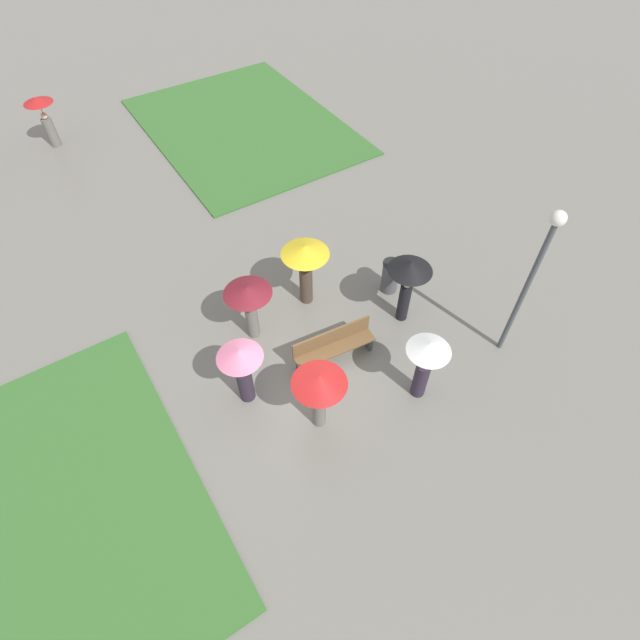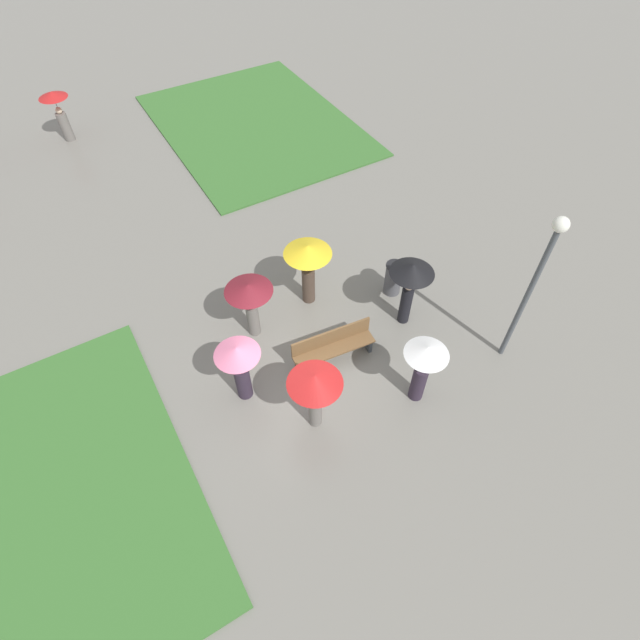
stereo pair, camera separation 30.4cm
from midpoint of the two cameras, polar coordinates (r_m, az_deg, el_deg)
ground_plane at (r=11.82m, az=-3.10°, el=-6.72°), size 90.00×90.00×0.00m
lawn_patch_far at (r=20.59m, az=-9.13°, el=21.07°), size 6.62×8.83×0.06m
park_bench at (r=11.78m, az=0.81°, el=-2.88°), size 2.03×0.63×0.90m
lamp_post at (r=11.17m, az=22.66°, el=5.45°), size 0.32×0.32×4.14m
trash_bin at (r=13.36m, az=7.37°, el=4.97°), size 0.48×0.48×0.97m
crowd_person_maroon at (r=11.72m, az=-8.89°, el=2.43°), size 1.14×1.14×1.71m
crowd_person_yellow at (r=12.32m, az=-2.40°, el=6.89°), size 1.20×1.20×1.89m
crowd_person_white at (r=10.73m, az=11.25°, el=-4.43°), size 0.95×0.95×1.84m
crowd_person_pink at (r=10.67m, az=-9.77°, el=-5.13°), size 0.99×0.99×1.76m
crowd_person_black at (r=11.97m, az=9.41°, el=5.03°), size 1.07×1.07×1.96m
crowd_person_red at (r=9.97m, az=-0.96°, el=-7.54°), size 1.14×1.14×1.82m
lone_walker_mid_plaza at (r=21.05m, az=-29.49°, el=19.88°), size 0.98×0.98×1.79m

